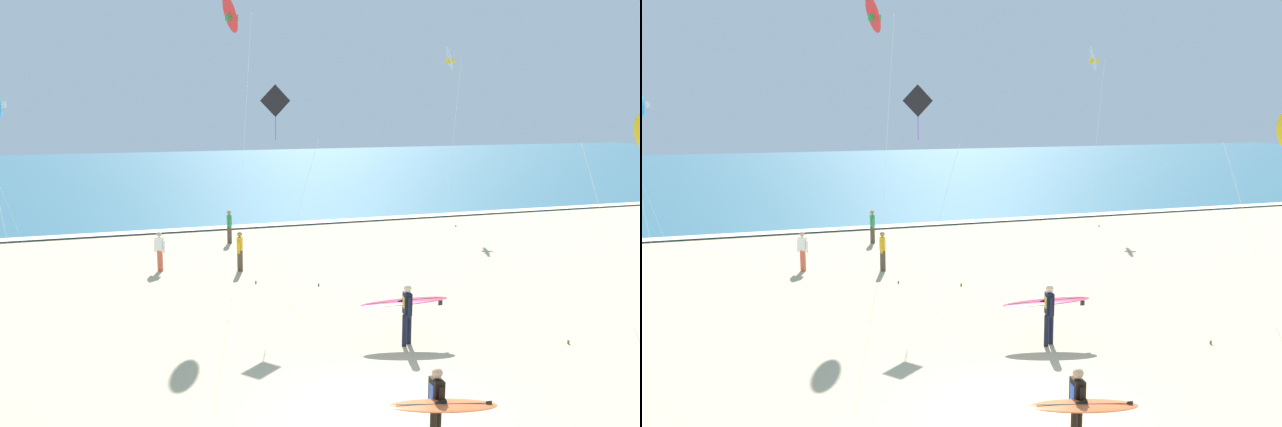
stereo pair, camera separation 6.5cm
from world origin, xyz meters
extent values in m
plane|color=#D1BA8E|center=(0.00, 0.00, 0.00)|extent=(160.00, 160.00, 0.00)
cube|color=#2D6075|center=(0.00, 52.03, 0.04)|extent=(160.00, 60.00, 0.08)
cube|color=white|center=(0.00, 22.33, 0.09)|extent=(160.00, 0.91, 0.01)
cylinder|color=black|center=(2.32, 3.65, 0.44)|extent=(0.13, 0.13, 0.88)
cylinder|color=black|center=(2.52, 3.78, 0.44)|extent=(0.13, 0.13, 0.88)
cube|color=black|center=(2.42, 3.72, 1.18)|extent=(0.27, 0.37, 0.60)
cube|color=yellow|center=(2.31, 3.74, 1.22)|extent=(0.05, 0.20, 0.32)
sphere|color=beige|center=(2.42, 3.72, 1.60)|extent=(0.21, 0.21, 0.21)
cylinder|color=black|center=(2.37, 3.49, 1.14)|extent=(0.09, 0.09, 0.56)
cylinder|color=black|center=(2.46, 3.94, 1.29)|extent=(0.09, 0.09, 0.26)
cylinder|color=black|center=(2.42, 4.04, 1.16)|extent=(0.26, 0.13, 0.14)
ellipsoid|color=#D83359|center=(2.49, 4.07, 1.12)|extent=(2.53, 1.09, 0.22)
cube|color=#333333|center=(2.49, 4.07, 1.16)|extent=(2.12, 0.47, 0.14)
cube|color=#262628|center=(3.50, 3.85, 1.05)|extent=(0.12, 0.04, 0.14)
cube|color=black|center=(0.45, -1.59, 1.18)|extent=(0.23, 0.36, 0.60)
cube|color=blue|center=(0.35, -1.58, 1.22)|extent=(0.03, 0.20, 0.32)
sphere|color=tan|center=(0.45, -1.59, 1.60)|extent=(0.21, 0.21, 0.21)
cylinder|color=black|center=(0.43, -1.82, 1.29)|extent=(0.09, 0.09, 0.26)
cylinder|color=black|center=(0.36, -1.90, 1.16)|extent=(0.26, 0.10, 0.14)
cylinder|color=black|center=(0.48, -1.36, 1.14)|extent=(0.09, 0.09, 0.56)
ellipsoid|color=orange|center=(0.42, -1.95, 1.12)|extent=(2.15, 0.79, 0.25)
cube|color=#333333|center=(0.42, -1.95, 1.16)|extent=(1.84, 0.21, 0.16)
cube|color=#262628|center=(1.30, -2.03, 1.05)|extent=(0.12, 0.02, 0.14)
cube|color=black|center=(0.37, 9.93, 6.65)|extent=(1.08, 0.15, 1.09)
cylinder|color=purple|center=(0.37, 9.93, 5.72)|extent=(0.02, 0.02, 0.77)
cylinder|color=silver|center=(1.17, 10.02, 2.72)|extent=(1.61, 0.19, 5.24)
cylinder|color=brown|center=(1.97, 10.10, 0.05)|extent=(0.06, 0.06, 0.10)
cone|color=#2D99DB|center=(-8.98, 16.59, 6.66)|extent=(0.31, 1.31, 1.31)
cube|color=white|center=(-8.98, 16.59, 6.52)|extent=(0.47, 0.03, 0.24)
cone|color=white|center=(13.87, 22.20, 9.14)|extent=(0.92, 1.51, 1.43)
cube|color=yellow|center=(13.87, 22.20, 9.00)|extent=(0.50, 0.19, 0.24)
cylinder|color=silver|center=(13.28, 20.58, 4.49)|extent=(1.18, 3.24, 8.79)
cylinder|color=brown|center=(12.70, 18.97, 0.05)|extent=(0.06, 0.06, 0.10)
cylinder|color=silver|center=(8.09, 2.70, 2.82)|extent=(2.79, 0.63, 5.44)
cylinder|color=brown|center=(6.70, 2.39, 0.05)|extent=(0.06, 0.06, 0.10)
cone|color=red|center=(-0.38, 13.45, 9.90)|extent=(0.67, 1.45, 1.38)
cube|color=green|center=(-0.38, 13.45, 9.76)|extent=(0.50, 0.08, 0.24)
cylinder|color=silver|center=(-0.25, 12.31, 4.87)|extent=(0.27, 2.30, 9.54)
cylinder|color=brown|center=(-0.13, 11.16, 0.05)|extent=(0.06, 0.06, 0.10)
cylinder|color=#4C3D2D|center=(0.27, 18.58, 0.42)|extent=(0.22, 0.22, 0.84)
cube|color=#339351|center=(0.27, 18.58, 1.11)|extent=(0.18, 0.32, 0.54)
sphere|color=#A87A59|center=(0.27, 18.58, 1.49)|extent=(0.20, 0.20, 0.20)
cylinder|color=#339351|center=(0.28, 18.37, 1.01)|extent=(0.08, 0.08, 0.50)
cylinder|color=#339351|center=(0.27, 18.79, 1.01)|extent=(0.08, 0.08, 0.50)
cylinder|color=#4C3D2D|center=(-0.30, 13.17, 0.42)|extent=(0.22, 0.22, 0.84)
cube|color=gold|center=(-0.30, 13.17, 1.11)|extent=(0.29, 0.36, 0.54)
sphere|color=#A87A59|center=(-0.30, 13.17, 1.49)|extent=(0.20, 0.20, 0.20)
cylinder|color=gold|center=(-0.22, 13.36, 1.01)|extent=(0.08, 0.08, 0.50)
cylinder|color=gold|center=(-0.39, 12.97, 1.01)|extent=(0.08, 0.08, 0.50)
cylinder|color=#D8593F|center=(-3.32, 14.14, 0.42)|extent=(0.22, 0.22, 0.84)
cube|color=white|center=(-3.32, 14.14, 1.11)|extent=(0.36, 0.34, 0.54)
sphere|color=tan|center=(-3.32, 14.14, 1.49)|extent=(0.20, 0.20, 0.20)
cylinder|color=white|center=(-3.48, 14.27, 1.01)|extent=(0.08, 0.08, 0.50)
cylinder|color=white|center=(-3.15, 14.01, 1.01)|extent=(0.08, 0.08, 0.50)
camera|label=1|loc=(-5.20, -11.79, 6.49)|focal=36.72mm
camera|label=2|loc=(-5.14, -11.81, 6.49)|focal=36.72mm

